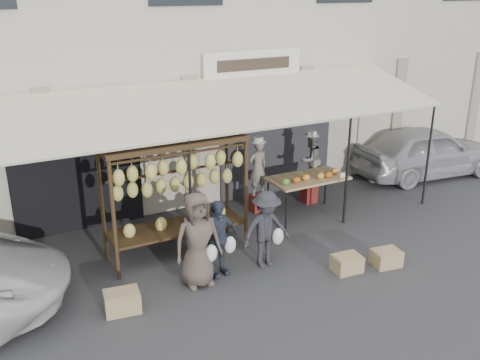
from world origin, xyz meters
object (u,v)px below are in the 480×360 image
at_px(vendor_left, 258,168).
at_px(banana_rack, 176,177).
at_px(customer_mid, 217,239).
at_px(crate_near_b, 386,258).
at_px(crate_near_a, 347,263).
at_px(vendor_right, 310,160).
at_px(customer_right, 266,229).
at_px(produce_table, 309,179).
at_px(crate_far, 122,302).
at_px(sedan, 427,151).
at_px(customer_left, 198,240).

bearing_deg(vendor_left, banana_rack, 22.17).
height_order(customer_mid, crate_near_b, customer_mid).
distance_m(crate_near_a, crate_near_b, 0.78).
distance_m(vendor_left, crate_near_a, 3.19).
xyz_separation_m(vendor_right, customer_mid, (-3.33, -2.03, -0.34)).
distance_m(customer_right, crate_near_a, 1.56).
xyz_separation_m(banana_rack, produce_table, (3.16, 0.36, -0.70)).
height_order(vendor_left, crate_near_b, vendor_left).
relative_size(produce_table, vendor_right, 1.40).
distance_m(produce_table, customer_mid, 3.15).
relative_size(banana_rack, customer_right, 1.81).
bearing_deg(vendor_right, crate_far, 10.86).
height_order(vendor_right, crate_near_b, vendor_right).
bearing_deg(banana_rack, crate_near_a, -39.12).
bearing_deg(vendor_left, crate_near_a, 88.53).
bearing_deg(banana_rack, customer_right, -41.76).
bearing_deg(customer_right, customer_mid, 173.46).
height_order(customer_right, sedan, customer_right).
bearing_deg(vendor_right, crate_near_a, 53.63).
bearing_deg(crate_near_b, customer_left, 162.90).
xyz_separation_m(vendor_left, customer_right, (-1.08, -2.21, -0.32)).
distance_m(produce_table, crate_near_b, 2.59).
height_order(customer_left, crate_near_a, customer_left).
height_order(customer_mid, crate_near_a, customer_mid).
bearing_deg(banana_rack, crate_near_b, -33.88).
distance_m(customer_mid, customer_right, 0.92).
height_order(crate_near_b, crate_far, crate_far).
relative_size(banana_rack, crate_far, 4.81).
bearing_deg(vendor_left, customer_mid, 43.41).
relative_size(banana_rack, produce_table, 1.53).
bearing_deg(crate_far, vendor_right, 24.55).
height_order(banana_rack, vendor_left, banana_rack).
distance_m(produce_table, vendor_left, 1.13).
xyz_separation_m(produce_table, vendor_left, (-0.84, 0.74, 0.16)).
bearing_deg(sedan, crate_near_a, 128.25).
height_order(customer_mid, crate_far, customer_mid).
bearing_deg(crate_near_a, crate_far, 170.50).
bearing_deg(produce_table, crate_near_b, -89.68).
distance_m(customer_mid, crate_far, 1.90).
height_order(crate_far, sedan, sedan).
height_order(banana_rack, customer_mid, banana_rack).
relative_size(produce_table, crate_near_b, 3.44).
height_order(crate_near_a, crate_far, crate_far).
bearing_deg(produce_table, customer_right, -142.60).
xyz_separation_m(crate_near_b, sedan, (4.28, 3.25, 0.53)).
xyz_separation_m(customer_mid, sedan, (7.13, 2.13, -0.02)).
distance_m(customer_left, crate_near_b, 3.48).
xyz_separation_m(crate_near_b, crate_far, (-4.64, 0.82, 0.01)).
xyz_separation_m(produce_table, customer_left, (-3.25, -1.49, -0.04)).
height_order(produce_table, customer_left, customer_left).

